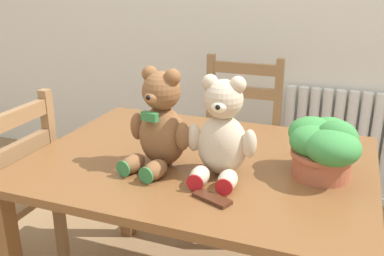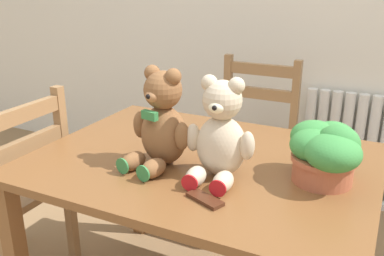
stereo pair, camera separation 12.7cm
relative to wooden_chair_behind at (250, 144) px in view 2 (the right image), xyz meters
name	(u,v)px [view 2 (the right image)]	position (x,y,z in m)	size (l,w,h in m)	color
radiator	(363,156)	(0.54, 0.50, -0.16)	(0.73, 0.10, 0.69)	white
dining_table	(202,182)	(0.07, -0.77, 0.14)	(1.21, 0.91, 0.70)	brown
wooden_chair_behind	(250,144)	(0.00, 0.00, 0.00)	(0.42, 0.42, 0.92)	#997047
wooden_chair_side	(11,191)	(-0.75, -0.94, -0.01)	(0.44, 0.41, 0.89)	#997047
teddy_bear_left	(161,124)	(-0.04, -0.87, 0.38)	(0.24, 0.26, 0.35)	brown
teddy_bear_right	(220,135)	(0.18, -0.87, 0.38)	(0.23, 0.24, 0.34)	beige
potted_plant	(326,150)	(0.49, -0.75, 0.34)	(0.24, 0.27, 0.20)	#B25B3D
chocolate_bar	(205,199)	(0.21, -1.04, 0.24)	(0.12, 0.05, 0.01)	#472314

